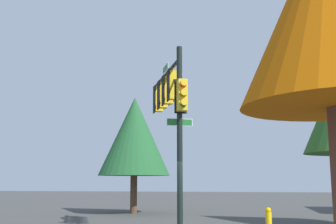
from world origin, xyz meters
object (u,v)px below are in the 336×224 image
(signal_pole_assembly, at_px, (171,102))
(fire_hydrant, at_px, (269,218))
(tree_mid, at_px, (134,136))
(tree_far, at_px, (335,5))

(signal_pole_assembly, height_order, fire_hydrant, signal_pole_assembly)
(tree_mid, bearing_deg, tree_far, -157.16)
(tree_mid, bearing_deg, fire_hydrant, -133.31)
(signal_pole_assembly, bearing_deg, fire_hydrant, -69.69)
(signal_pole_assembly, height_order, tree_far, signal_pole_assembly)
(tree_far, bearing_deg, fire_hydrant, 2.06)
(signal_pole_assembly, distance_m, tree_mid, 8.92)
(signal_pole_assembly, xyz_separation_m, fire_hydrant, (1.34, -3.61, -4.49))
(signal_pole_assembly, relative_size, tree_mid, 0.98)
(signal_pole_assembly, xyz_separation_m, tree_mid, (8.14, 3.61, -0.42))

